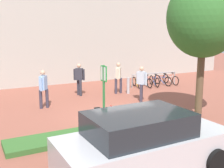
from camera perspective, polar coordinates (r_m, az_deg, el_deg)
name	(u,v)px	position (r m, az deg, el deg)	size (l,w,h in m)	color
ground_plane	(113,115)	(11.54, 0.18, -6.38)	(60.00, 60.00, 0.00)	brown
building_facade	(53,5)	(18.65, -12.02, 15.51)	(28.00, 1.20, 10.00)	#B2ADA3
planter_strip	(111,129)	(9.70, -0.20, -9.30)	(7.00, 1.10, 0.16)	#336028
tree_sidewalk	(204,18)	(11.32, 18.32, 12.81)	(2.80, 2.80, 5.48)	brown
parking_sign_post	(104,89)	(9.18, -1.70, -1.06)	(0.08, 0.36, 2.33)	#2D7238
bike_at_sign	(102,121)	(9.72, -2.00, -7.59)	(1.68, 0.42, 0.86)	black
bike_rack_cluster	(154,80)	(17.65, 8.66, 0.73)	(3.21, 1.63, 0.83)	#99999E
bollard_steel	(128,86)	(15.32, 3.34, -0.33)	(0.16, 0.16, 0.90)	#ADADB2
person_casual_tan	(118,76)	(15.26, 1.32, 1.68)	(0.45, 0.51, 1.72)	#383342
person_shirt_white	(43,87)	(12.70, -13.90, -0.53)	(0.43, 0.51, 1.72)	#383342
person_shirt_blue	(142,81)	(13.67, 6.07, 0.54)	(0.38, 0.56, 1.72)	#383342
person_suited_navy	(79,77)	(14.86, -6.75, 1.36)	(0.52, 0.43, 1.72)	#2D2D38
car_silver_sedan	(143,143)	(6.91, 6.41, -11.94)	(4.32, 2.06, 1.54)	#B7B7BC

